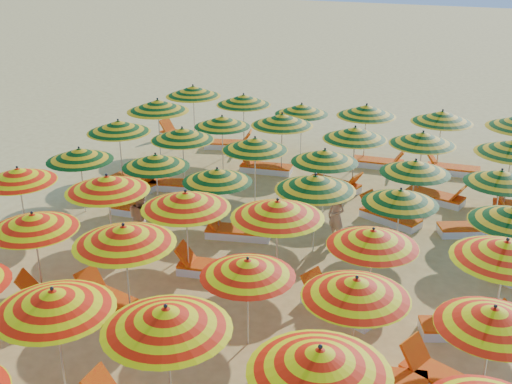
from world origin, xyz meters
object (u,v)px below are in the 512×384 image
umbrella_10 (320,360)px  lounger_11 (338,305)px  umbrella_8 (53,300)px  umbrella_21 (277,209)px  lounger_7 (111,301)px  umbrella_44 (302,109)px  umbrella_33 (325,156)px  lounger_21 (335,185)px  umbrella_39 (355,133)px  lounger_8 (376,380)px  umbrella_19 (107,183)px  umbrella_26 (217,175)px  umbrella_28 (400,197)px  beachgoer_b (142,219)px  umbrella_30 (118,126)px  lounger_27 (452,169)px  lounger_14 (237,232)px  lounger_22 (436,197)px  umbrella_24 (79,154)px  umbrella_45 (366,110)px  umbrella_32 (255,144)px  umbrella_43 (244,100)px  beachgoer_a (336,216)px  umbrella_9 (166,319)px  lounger_26 (379,163)px  lounger_19 (473,229)px  umbrella_16 (356,288)px  lounger_20 (265,168)px  umbrella_38 (282,120)px  umbrella_23 (506,250)px  umbrella_22 (373,238)px  umbrella_14 (124,235)px  umbrella_17 (494,317)px  umbrella_27 (315,183)px  umbrella_40 (423,138)px  umbrella_35 (501,177)px  umbrella_37 (222,121)px  lounger_25 (229,144)px  umbrella_25 (156,161)px  umbrella_15 (248,268)px  umbrella_42 (193,91)px  lounger_16 (135,182)px  umbrella_20 (186,200)px  lounger_17 (165,184)px

umbrella_10 → lounger_11: size_ratio=1.44×
umbrella_8 → umbrella_21: (2.17, 4.80, 0.03)m
lounger_7 → umbrella_44: bearing=-79.7°
umbrella_33 → lounger_21: umbrella_33 is taller
umbrella_39 → lounger_8: umbrella_39 is taller
umbrella_19 → umbrella_26: (1.98, 1.98, -0.21)m
umbrella_28 → beachgoer_b: size_ratio=1.48×
umbrella_30 → lounger_27: (9.74, 4.72, -1.70)m
lounger_14 → lounger_22: size_ratio=0.99×
umbrella_24 → umbrella_45: umbrella_45 is taller
umbrella_8 → umbrella_32: (-0.13, 9.20, -0.10)m
umbrella_43 → beachgoer_a: 8.14m
umbrella_43 → umbrella_9: bearing=-71.9°
lounger_14 → umbrella_8: bearing=75.3°
lounger_26 → lounger_19: bearing=-54.9°
umbrella_9 → umbrella_32: umbrella_9 is taller
umbrella_16 → lounger_20: 10.75m
umbrella_9 → lounger_19: umbrella_9 is taller
umbrella_38 → lounger_26: umbrella_38 is taller
umbrella_9 → lounger_7: umbrella_9 is taller
umbrella_39 → umbrella_23: bearing=-55.5°
umbrella_22 → umbrella_32: umbrella_32 is taller
umbrella_14 → umbrella_33: umbrella_14 is taller
umbrella_17 → umbrella_30: (-11.44, 6.68, 0.09)m
umbrella_19 → umbrella_27: umbrella_19 is taller
lounger_14 → umbrella_26: bearing=-5.7°
umbrella_17 → umbrella_40: 9.35m
lounger_20 → umbrella_22: bearing=118.4°
umbrella_9 → umbrella_23: 6.55m
umbrella_9 → lounger_7: 4.17m
umbrella_24 → lounger_14: bearing=1.3°
umbrella_35 → umbrella_37: bearing=167.1°
lounger_25 → lounger_26: same height
umbrella_25 → umbrella_37: umbrella_25 is taller
umbrella_9 → lounger_20: umbrella_9 is taller
umbrella_15 → lounger_14: bearing=116.2°
umbrella_44 → lounger_7: (-0.67, -10.92, -1.60)m
umbrella_39 → umbrella_44: 3.43m
umbrella_40 → umbrella_42: size_ratio=0.95×
umbrella_14 → lounger_22: size_ratio=1.44×
umbrella_21 → lounger_7: umbrella_21 is taller
umbrella_22 → umbrella_37: 9.32m
lounger_16 → lounger_27: same height
umbrella_19 → beachgoer_b: umbrella_19 is taller
umbrella_20 → umbrella_44: bearing=91.4°
umbrella_25 → umbrella_42: size_ratio=0.89×
umbrella_8 → lounger_26: umbrella_8 is taller
lounger_17 → beachgoer_a: size_ratio=1.26×
lounger_17 → umbrella_30: bearing=-12.7°
umbrella_42 → umbrella_45: (6.61, -0.13, -0.05)m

